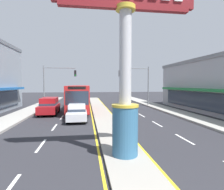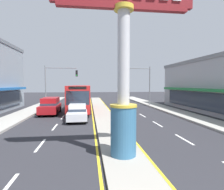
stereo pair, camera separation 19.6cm
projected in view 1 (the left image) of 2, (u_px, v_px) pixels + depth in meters
name	position (u px, v px, depth m)	size (l,w,h in m)	color
median_strip	(103.00, 116.00, 19.43)	(1.97, 52.00, 0.14)	gray
sidewalk_left	(6.00, 122.00, 16.20)	(2.58, 60.00, 0.18)	#9E9B93
sidewalk_right	(190.00, 117.00, 18.71)	(2.58, 60.00, 0.18)	#9E9B93
lane_markings	(104.00, 119.00, 18.10)	(8.71, 52.00, 0.01)	silver
district_sign	(125.00, 66.00, 8.19)	(6.37, 1.24, 8.19)	#33668C
traffic_light_left_side	(56.00, 79.00, 27.17)	(4.86, 0.46, 6.20)	slate
traffic_light_right_side	(138.00, 79.00, 28.35)	(4.86, 0.46, 6.20)	slate
suv_near_right_lane	(49.00, 106.00, 20.68)	(2.04, 4.64, 1.90)	maroon
bus_far_right_lane	(79.00, 96.00, 23.50)	(2.62, 11.21, 3.26)	#B21E1E
sedan_near_left_lane	(77.00, 112.00, 17.18)	(1.92, 4.34, 1.53)	silver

